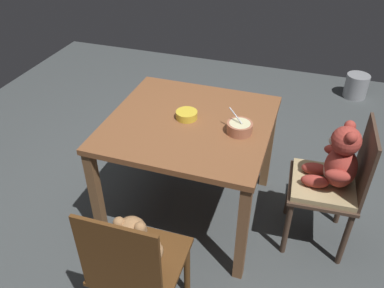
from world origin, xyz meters
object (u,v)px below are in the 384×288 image
(porridge_bowl_yellow_center, at_px, (187,115))
(dining_table, at_px, (190,134))
(teddy_chair_near_front, at_px, (135,257))
(metal_pail, at_px, (356,86))
(porridge_bowl_terracotta_near_right, at_px, (240,127))
(teddy_chair_near_right, at_px, (335,171))

(porridge_bowl_yellow_center, bearing_deg, dining_table, -42.74)
(dining_table, height_order, teddy_chair_near_front, teddy_chair_near_front)
(metal_pail, bearing_deg, teddy_chair_near_front, -109.95)
(porridge_bowl_yellow_center, distance_m, metal_pail, 2.51)
(teddy_chair_near_front, distance_m, porridge_bowl_terracotta_near_right, 0.95)
(porridge_bowl_yellow_center, height_order, metal_pail, porridge_bowl_yellow_center)
(teddy_chair_near_right, xyz_separation_m, porridge_bowl_terracotta_near_right, (-0.58, -0.04, 0.21))
(dining_table, distance_m, metal_pail, 2.49)
(porridge_bowl_yellow_center, bearing_deg, teddy_chair_near_right, -0.74)
(teddy_chair_near_right, relative_size, metal_pail, 3.56)
(porridge_bowl_terracotta_near_right, relative_size, porridge_bowl_yellow_center, 1.16)
(teddy_chair_near_right, bearing_deg, metal_pail, -99.93)
(teddy_chair_near_right, xyz_separation_m, metal_pail, (0.24, 2.14, -0.45))
(teddy_chair_near_right, xyz_separation_m, porridge_bowl_yellow_center, (-0.92, 0.01, 0.20))
(dining_table, bearing_deg, porridge_bowl_yellow_center, 137.26)
(dining_table, distance_m, teddy_chair_near_right, 0.90)
(teddy_chair_near_front, xyz_separation_m, porridge_bowl_terracotta_near_right, (0.29, 0.87, 0.25))
(dining_table, distance_m, porridge_bowl_terracotta_near_right, 0.35)
(teddy_chair_near_front, height_order, porridge_bowl_terracotta_near_right, teddy_chair_near_front)
(dining_table, bearing_deg, teddy_chair_near_right, 0.81)
(metal_pail, bearing_deg, teddy_chair_near_right, -96.37)
(porridge_bowl_terracotta_near_right, bearing_deg, metal_pail, 69.44)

